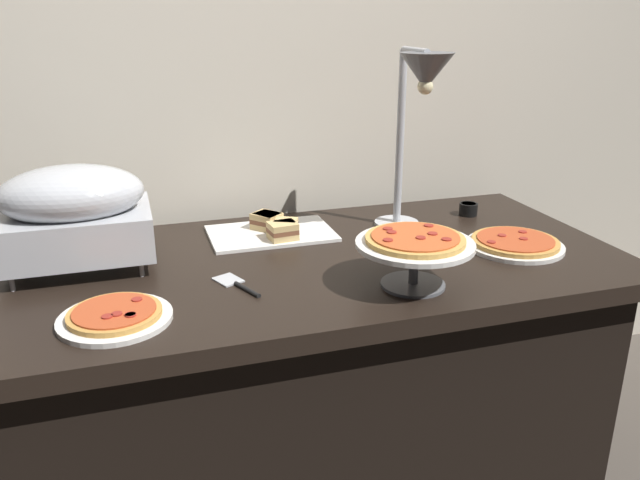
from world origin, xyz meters
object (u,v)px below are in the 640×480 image
(chafing_dish, at_px, (74,212))
(heat_lamp, at_px, (420,93))
(pizza_plate_raised_stand, at_px, (415,246))
(sandwich_platter, at_px, (273,229))
(pizza_plate_front, at_px, (115,316))
(pizza_plate_center, at_px, (515,243))
(serving_spatula, at_px, (237,285))
(sauce_cup_near, at_px, (468,209))

(chafing_dish, relative_size, heat_lamp, 0.70)
(pizza_plate_raised_stand, distance_m, sandwich_platter, 0.54)
(chafing_dish, relative_size, pizza_plate_front, 1.53)
(chafing_dish, bearing_deg, heat_lamp, -2.81)
(heat_lamp, distance_m, pizza_plate_raised_stand, 0.49)
(pizza_plate_center, xyz_separation_m, serving_spatula, (-0.81, -0.03, -0.01))
(serving_spatula, bearing_deg, heat_lamp, 19.08)
(pizza_plate_raised_stand, bearing_deg, sauce_cup_near, 48.12)
(pizza_plate_center, bearing_deg, pizza_plate_raised_stand, -158.22)
(sandwich_platter, bearing_deg, chafing_dish, -170.21)
(sauce_cup_near, bearing_deg, serving_spatula, -157.81)
(pizza_plate_center, bearing_deg, heat_lamp, 144.89)
(chafing_dish, xyz_separation_m, sauce_cup_near, (1.22, 0.10, -0.13))
(heat_lamp, height_order, pizza_plate_front, heat_lamp)
(chafing_dish, distance_m, sauce_cup_near, 1.23)
(pizza_plate_front, bearing_deg, chafing_dish, 103.41)
(pizza_plate_front, relative_size, sauce_cup_near, 4.11)
(sauce_cup_near, bearing_deg, pizza_plate_center, -95.20)
(pizza_plate_front, bearing_deg, pizza_plate_raised_stand, -1.73)
(sandwich_platter, bearing_deg, pizza_plate_raised_stand, -62.59)
(heat_lamp, xyz_separation_m, sauce_cup_near, (0.27, 0.15, -0.41))
(pizza_plate_center, xyz_separation_m, sandwich_platter, (-0.64, 0.31, 0.01))
(pizza_plate_front, height_order, pizza_plate_center, same)
(pizza_plate_center, bearing_deg, chafing_dish, 169.66)
(heat_lamp, relative_size, pizza_plate_front, 2.20)
(chafing_dish, xyz_separation_m, pizza_plate_front, (0.08, -0.35, -0.14))
(chafing_dish, height_order, pizza_plate_raised_stand, chafing_dish)
(pizza_plate_center, relative_size, serving_spatula, 1.63)
(sauce_cup_near, bearing_deg, heat_lamp, -151.70)
(chafing_dish, relative_size, serving_spatula, 2.25)
(heat_lamp, height_order, pizza_plate_center, heat_lamp)
(chafing_dish, relative_size, pizza_plate_raised_stand, 1.31)
(chafing_dish, bearing_deg, pizza_plate_raised_stand, -25.39)
(sandwich_platter, distance_m, sauce_cup_near, 0.67)
(heat_lamp, bearing_deg, sandwich_platter, 160.54)
(pizza_plate_front, bearing_deg, sauce_cup_near, 21.83)
(pizza_plate_center, distance_m, pizza_plate_raised_stand, 0.44)
(chafing_dish, distance_m, pizza_plate_front, 0.39)
(pizza_plate_raised_stand, height_order, sauce_cup_near, pizza_plate_raised_stand)
(chafing_dish, height_order, sauce_cup_near, chafing_dish)
(sandwich_platter, height_order, sauce_cup_near, sandwich_platter)
(pizza_plate_front, xyz_separation_m, serving_spatula, (0.29, 0.11, -0.01))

